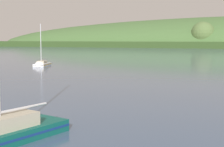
{
  "coord_description": "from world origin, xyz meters",
  "views": [
    {
      "loc": [
        15.15,
        17.77,
        4.72
      ],
      "look_at": [
        0.78,
        44.06,
        1.75
      ],
      "focal_mm": 54.02,
      "sensor_mm": 36.0,
      "label": 1
    }
  ],
  "objects": [
    {
      "name": "sailboat_near_mooring",
      "position": [
        -25.56,
        65.29,
        0.09
      ],
      "size": [
        4.25,
        6.33,
        8.61
      ],
      "rotation": [
        0.0,
        0.0,
        5.13
      ],
      "color": "white",
      "rests_on": "ground"
    }
  ]
}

